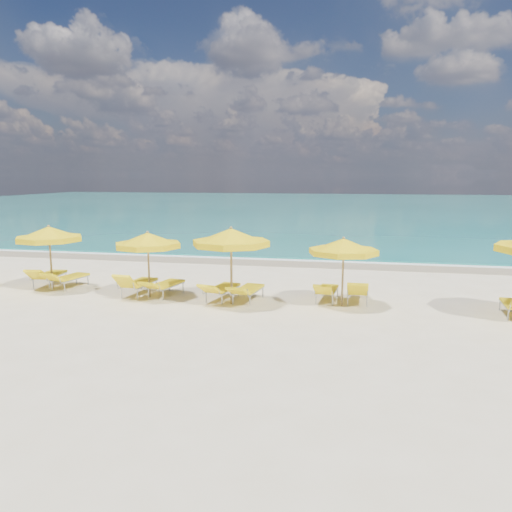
# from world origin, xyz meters

# --- Properties ---
(ground_plane) EXTENTS (120.00, 120.00, 0.00)m
(ground_plane) POSITION_xyz_m (0.00, 0.00, 0.00)
(ground_plane) COLOR beige
(ocean) EXTENTS (120.00, 80.00, 0.30)m
(ocean) POSITION_xyz_m (0.00, 48.00, 0.00)
(ocean) COLOR #137069
(ocean) RESTS_ON ground
(wet_sand_band) EXTENTS (120.00, 2.60, 0.01)m
(wet_sand_band) POSITION_xyz_m (0.00, 7.40, 0.00)
(wet_sand_band) COLOR tan
(wet_sand_band) RESTS_ON ground
(foam_line) EXTENTS (120.00, 1.20, 0.03)m
(foam_line) POSITION_xyz_m (0.00, 8.20, 0.00)
(foam_line) COLOR white
(foam_line) RESTS_ON ground
(whitecap_near) EXTENTS (14.00, 0.36, 0.05)m
(whitecap_near) POSITION_xyz_m (-6.00, 17.00, 0.00)
(whitecap_near) COLOR white
(whitecap_near) RESTS_ON ground
(whitecap_far) EXTENTS (18.00, 0.30, 0.05)m
(whitecap_far) POSITION_xyz_m (8.00, 24.00, 0.00)
(whitecap_far) COLOR white
(whitecap_far) RESTS_ON ground
(umbrella_2) EXTENTS (2.55, 2.55, 2.21)m
(umbrella_2) POSITION_xyz_m (-6.86, 0.38, 1.88)
(umbrella_2) COLOR #987E4C
(umbrella_2) RESTS_ON ground
(umbrella_3) EXTENTS (2.28, 2.28, 2.12)m
(umbrella_3) POSITION_xyz_m (-3.17, 0.02, 1.81)
(umbrella_3) COLOR #987E4C
(umbrella_3) RESTS_ON ground
(umbrella_4) EXTENTS (2.48, 2.48, 2.36)m
(umbrella_4) POSITION_xyz_m (-0.39, -0.27, 2.01)
(umbrella_4) COLOR #987E4C
(umbrella_4) RESTS_ON ground
(umbrella_5) EXTENTS (2.29, 2.29, 2.08)m
(umbrella_5) POSITION_xyz_m (2.89, 0.16, 1.77)
(umbrella_5) COLOR #987E4C
(umbrella_5) RESTS_ON ground
(lounger_2_left) EXTENTS (0.89, 2.00, 0.82)m
(lounger_2_left) POSITION_xyz_m (-7.26, 0.82, 0.23)
(lounger_2_left) COLOR #A5A8AD
(lounger_2_left) RESTS_ON ground
(lounger_2_right) EXTENTS (0.88, 1.87, 0.73)m
(lounger_2_right) POSITION_xyz_m (-6.42, 0.71, 0.22)
(lounger_2_right) COLOR #A5A8AD
(lounger_2_right) RESTS_ON ground
(lounger_3_left) EXTENTS (0.78, 1.90, 0.88)m
(lounger_3_left) POSITION_xyz_m (-3.64, 0.24, 0.23)
(lounger_3_left) COLOR #A5A8AD
(lounger_3_left) RESTS_ON ground
(lounger_3_right) EXTENTS (0.95, 1.94, 0.69)m
(lounger_3_right) POSITION_xyz_m (-2.74, 0.30, 0.22)
(lounger_3_right) COLOR #A5A8AD
(lounger_3_right) RESTS_ON ground
(lounger_4_left) EXTENTS (0.95, 1.93, 0.73)m
(lounger_4_left) POSITION_xyz_m (-0.80, 0.14, 0.22)
(lounger_4_left) COLOR #A5A8AD
(lounger_4_left) RESTS_ON ground
(lounger_4_right) EXTENTS (0.85, 1.94, 0.70)m
(lounger_4_right) POSITION_xyz_m (0.03, 0.12, 0.22)
(lounger_4_right) COLOR #A5A8AD
(lounger_4_right) RESTS_ON ground
(lounger_5_left) EXTENTS (0.71, 1.73, 0.73)m
(lounger_5_left) POSITION_xyz_m (2.41, 0.70, 0.21)
(lounger_5_left) COLOR #A5A8AD
(lounger_5_left) RESTS_ON ground
(lounger_5_right) EXTENTS (0.65, 1.86, 0.84)m
(lounger_5_right) POSITION_xyz_m (3.34, 0.74, 0.23)
(lounger_5_right) COLOR #A5A8AD
(lounger_5_right) RESTS_ON ground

